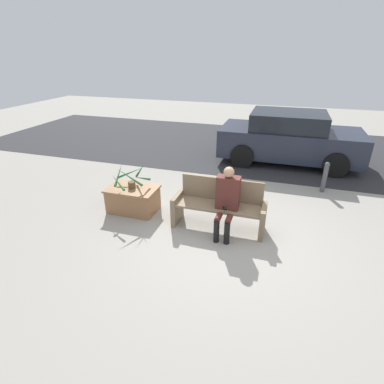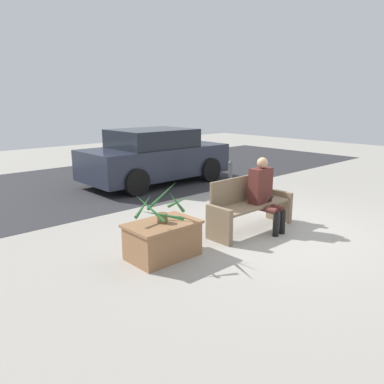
{
  "view_description": "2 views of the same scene",
  "coord_description": "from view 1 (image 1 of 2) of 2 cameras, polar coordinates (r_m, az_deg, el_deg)",
  "views": [
    {
      "loc": [
        0.77,
        -4.57,
        3.15
      ],
      "look_at": [
        -0.77,
        0.37,
        0.67
      ],
      "focal_mm": 28.0,
      "sensor_mm": 36.0,
      "label": 1
    },
    {
      "loc": [
        -5.27,
        -3.62,
        2.24
      ],
      "look_at": [
        -1.29,
        0.72,
        0.81
      ],
      "focal_mm": 35.0,
      "sensor_mm": 36.0,
      "label": 2
    }
  ],
  "objects": [
    {
      "name": "bench",
      "position": [
        5.73,
        5.22,
        -2.65
      ],
      "size": [
        1.76,
        0.53,
        0.95
      ],
      "color": "#7A664C",
      "rests_on": "ground_plane"
    },
    {
      "name": "road_surface",
      "position": [
        10.97,
        12.66,
        8.3
      ],
      "size": [
        20.0,
        6.0,
        0.01
      ],
      "primitive_type": "cube",
      "color": "#2D2D30",
      "rests_on": "ground_plane"
    },
    {
      "name": "person_seated",
      "position": [
        5.42,
        6.68,
        -1.16
      ],
      "size": [
        0.42,
        0.59,
        1.3
      ],
      "color": "#51231E",
      "rests_on": "ground_plane"
    },
    {
      "name": "parked_car",
      "position": [
        9.54,
        17.97,
        9.77
      ],
      "size": [
        4.06,
        1.98,
        1.5
      ],
      "color": "#232838",
      "rests_on": "ground_plane"
    },
    {
      "name": "bollard_post",
      "position": [
        7.83,
        23.99,
        2.73
      ],
      "size": [
        0.12,
        0.12,
        0.76
      ],
      "color": "#4C4C51",
      "rests_on": "ground_plane"
    },
    {
      "name": "planter_box",
      "position": [
        6.47,
        -11.15,
        -1.21
      ],
      "size": [
        1.04,
        0.69,
        0.53
      ],
      "color": "#936642",
      "rests_on": "ground_plane"
    },
    {
      "name": "potted_plant",
      "position": [
        6.26,
        -11.67,
        2.6
      ],
      "size": [
        0.76,
        0.85,
        0.57
      ],
      "color": "brown",
      "rests_on": "planter_box"
    },
    {
      "name": "ground_plane",
      "position": [
        5.6,
        6.44,
        -8.77
      ],
      "size": [
        30.0,
        30.0,
        0.0
      ],
      "primitive_type": "plane",
      "color": "#9E998E"
    }
  ]
}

